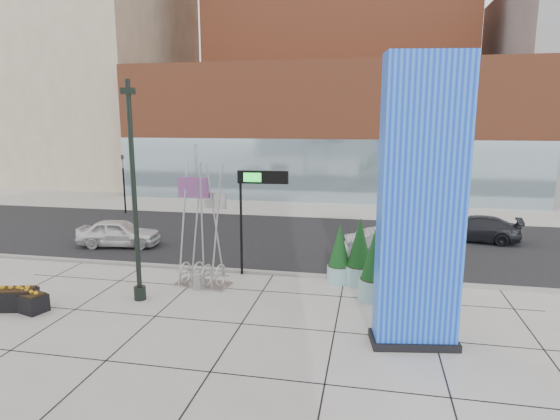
% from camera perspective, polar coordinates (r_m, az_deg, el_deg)
% --- Properties ---
extents(ground, '(160.00, 160.00, 0.00)m').
position_cam_1_polar(ground, '(16.75, -7.14, -11.93)').
color(ground, '#9E9991').
rests_on(ground, ground).
extents(street_asphalt, '(80.00, 12.00, 0.02)m').
position_cam_1_polar(street_asphalt, '(25.94, -0.22, -3.51)').
color(street_asphalt, black).
rests_on(street_asphalt, ground).
extents(curb_edge, '(80.00, 0.30, 0.12)m').
position_cam_1_polar(curb_edge, '(20.32, -3.59, -7.51)').
color(curb_edge, gray).
rests_on(curb_edge, ground).
extents(tower_podium, '(34.00, 10.00, 11.00)m').
position_cam_1_polar(tower_podium, '(41.82, 5.81, 9.54)').
color(tower_podium, brown).
rests_on(tower_podium, ground).
extents(tower_glass_front, '(34.00, 0.60, 5.00)m').
position_cam_1_polar(tower_glass_front, '(37.25, 5.01, 4.76)').
color(tower_glass_front, '#8CA5B2').
rests_on(tower_glass_front, ground).
extents(building_beige_left, '(18.00, 20.00, 34.00)m').
position_cam_1_polar(building_beige_left, '(58.60, -22.45, 20.50)').
color(building_beige_left, gray).
rests_on(building_beige_left, ground).
extents(blue_pylon, '(2.62, 1.47, 8.25)m').
position_cam_1_polar(blue_pylon, '(13.58, 16.77, -0.13)').
color(blue_pylon, '#0E39D4').
rests_on(blue_pylon, ground).
extents(lamp_post, '(0.53, 0.43, 7.83)m').
position_cam_1_polar(lamp_post, '(17.34, -17.23, -0.45)').
color(lamp_post, black).
rests_on(lamp_post, ground).
extents(public_art_sculpture, '(2.28, 1.37, 4.89)m').
position_cam_1_polar(public_art_sculpture, '(18.76, -9.44, -5.30)').
color(public_art_sculpture, '#B1B4B6').
rests_on(public_art_sculpture, ground).
extents(concrete_bollard, '(0.32, 0.32, 0.62)m').
position_cam_1_polar(concrete_bollard, '(18.61, -10.08, -8.62)').
color(concrete_bollard, gray).
rests_on(concrete_bollard, ground).
extents(overhead_street_sign, '(2.10, 0.30, 4.44)m').
position_cam_1_polar(overhead_street_sign, '(19.16, -2.66, 2.92)').
color(overhead_street_sign, black).
rests_on(overhead_street_sign, ground).
extents(round_planter_east, '(1.09, 1.09, 2.74)m').
position_cam_1_polar(round_planter_east, '(18.83, 9.67, -5.21)').
color(round_planter_east, '#87B2B6').
rests_on(round_planter_east, ground).
extents(round_planter_mid, '(1.13, 1.13, 2.82)m').
position_cam_1_polar(round_planter_mid, '(17.35, 11.52, -6.56)').
color(round_planter_mid, '#87B2B6').
rests_on(round_planter_mid, ground).
extents(round_planter_west, '(0.97, 0.97, 2.43)m').
position_cam_1_polar(round_planter_west, '(19.03, 7.25, -5.43)').
color(round_planter_west, '#87B2B6').
rests_on(round_planter_west, ground).
extents(box_planter_north, '(1.72, 1.14, 0.87)m').
position_cam_1_polar(box_planter_north, '(18.97, -29.87, -9.29)').
color(box_planter_north, black).
rests_on(box_planter_north, ground).
extents(box_planter_south, '(1.56, 1.10, 0.78)m').
position_cam_1_polar(box_planter_south, '(18.61, -28.40, -9.65)').
color(box_planter_south, black).
rests_on(box_planter_south, ground).
extents(car_white_west, '(4.35, 2.25, 1.42)m').
position_cam_1_polar(car_white_west, '(25.64, -19.04, -2.68)').
color(car_white_west, white).
rests_on(car_white_west, ground).
extents(car_silver_mid, '(4.51, 2.18, 1.43)m').
position_cam_1_polar(car_silver_mid, '(22.57, 13.41, -4.18)').
color(car_silver_mid, '#A7A9AF').
rests_on(car_silver_mid, ground).
extents(car_dark_east, '(4.95, 2.68, 1.36)m').
position_cam_1_polar(car_dark_east, '(27.45, 22.59, -2.12)').
color(car_dark_east, black).
rests_on(car_dark_east, ground).
extents(traffic_signal, '(0.15, 0.18, 4.10)m').
position_cam_1_polar(traffic_signal, '(34.39, -18.52, 3.39)').
color(traffic_signal, black).
rests_on(traffic_signal, ground).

